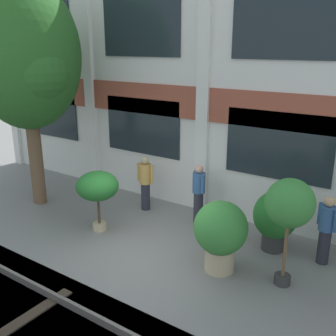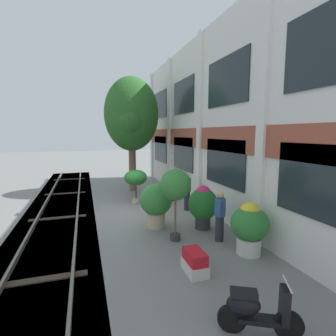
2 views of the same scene
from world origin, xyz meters
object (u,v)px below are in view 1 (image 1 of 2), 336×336
(potted_plant_ribbed_drum, at_px, (221,232))
(potted_plant_fluted_column, at_px, (275,215))
(potted_plant_terracotta_small, at_px, (290,205))
(resident_watching_tracks, at_px, (326,228))
(resident_by_doorway, at_px, (199,192))
(potted_plant_tall_urn, at_px, (97,187))
(resident_near_plants, at_px, (145,182))
(broadleaf_tree, at_px, (25,59))

(potted_plant_ribbed_drum, xyz_separation_m, potted_plant_fluted_column, (0.64, 1.51, -0.03))
(potted_plant_terracotta_small, bearing_deg, resident_watching_tracks, 70.43)
(resident_by_doorway, bearing_deg, resident_watching_tracks, 119.08)
(potted_plant_ribbed_drum, bearing_deg, potted_plant_terracotta_small, 11.27)
(potted_plant_tall_urn, xyz_separation_m, resident_near_plants, (0.17, 1.76, -0.33))
(potted_plant_fluted_column, bearing_deg, resident_by_doorway, 172.41)
(potted_plant_tall_urn, distance_m, potted_plant_terracotta_small, 4.80)
(potted_plant_terracotta_small, relative_size, resident_watching_tracks, 1.43)
(potted_plant_tall_urn, distance_m, potted_plant_fluted_column, 4.40)
(potted_plant_ribbed_drum, height_order, potted_plant_fluted_column, potted_plant_ribbed_drum)
(potted_plant_tall_urn, bearing_deg, potted_plant_terracotta_small, 3.91)
(potted_plant_fluted_column, bearing_deg, potted_plant_terracotta_small, -62.24)
(potted_plant_fluted_column, bearing_deg, potted_plant_ribbed_drum, -112.95)
(potted_plant_ribbed_drum, bearing_deg, broadleaf_tree, 177.40)
(potted_plant_fluted_column, height_order, resident_watching_tracks, resident_watching_tracks)
(broadleaf_tree, height_order, resident_watching_tracks, broadleaf_tree)
(potted_plant_tall_urn, relative_size, resident_near_plants, 0.99)
(resident_by_doorway, height_order, resident_watching_tracks, resident_by_doorway)
(broadleaf_tree, bearing_deg, potted_plant_terracotta_small, -0.20)
(potted_plant_terracotta_small, relative_size, resident_by_doorway, 1.38)
(potted_plant_fluted_column, bearing_deg, broadleaf_tree, -169.98)
(resident_watching_tracks, bearing_deg, resident_near_plants, -60.47)
(broadleaf_tree, distance_m, resident_watching_tracks, 8.85)
(broadleaf_tree, relative_size, resident_watching_tracks, 4.10)
(potted_plant_ribbed_drum, distance_m, potted_plant_terracotta_small, 1.56)
(potted_plant_ribbed_drum, bearing_deg, potted_plant_fluted_column, 67.05)
(potted_plant_ribbed_drum, distance_m, resident_by_doorway, 2.40)
(potted_plant_ribbed_drum, distance_m, resident_watching_tracks, 2.35)
(broadleaf_tree, bearing_deg, potted_plant_ribbed_drum, -2.60)
(resident_by_doorway, bearing_deg, potted_plant_tall_urn, -11.70)
(resident_watching_tracks, bearing_deg, broadleaf_tree, -49.94)
(potted_plant_ribbed_drum, relative_size, resident_watching_tracks, 0.99)
(potted_plant_terracotta_small, bearing_deg, potted_plant_tall_urn, -176.09)
(resident_near_plants, bearing_deg, resident_by_doorway, 87.74)
(broadleaf_tree, xyz_separation_m, resident_watching_tracks, (8.06, 1.27, -3.43))
(resident_near_plants, bearing_deg, potted_plant_tall_urn, -11.56)
(potted_plant_ribbed_drum, bearing_deg, resident_watching_tracks, 41.45)
(potted_plant_terracotta_small, distance_m, resident_watching_tracks, 1.63)
(potted_plant_tall_urn, bearing_deg, broadleaf_tree, 172.94)
(resident_by_doorway, xyz_separation_m, resident_watching_tracks, (3.34, -0.25, -0.03))
(broadleaf_tree, distance_m, resident_by_doorway, 6.01)
(potted_plant_tall_urn, relative_size, resident_by_doorway, 0.98)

